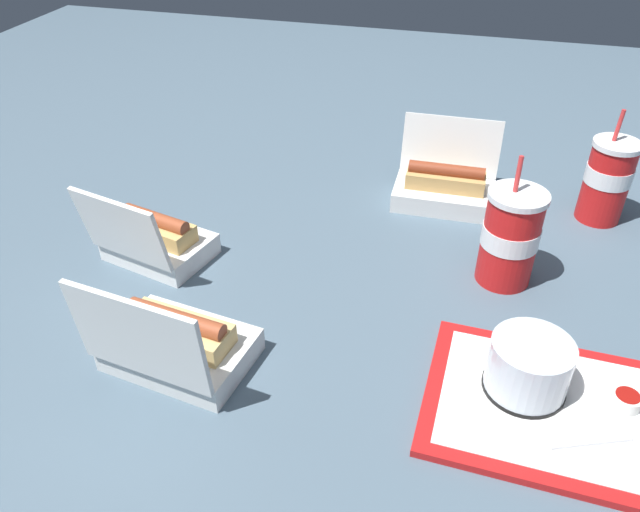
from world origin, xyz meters
name	(u,v)px	position (x,y,z in m)	size (l,w,h in m)	color
ground_plane	(341,289)	(0.00, 0.00, 0.00)	(3.20, 3.20, 0.00)	#4C6070
food_tray	(563,412)	(-0.36, 0.19, 0.01)	(0.38, 0.27, 0.01)	red
cake_container	(528,368)	(-0.30, 0.17, 0.05)	(0.11, 0.11, 0.08)	black
ketchup_cup	(626,401)	(-0.43, 0.17, 0.03)	(0.04, 0.04, 0.02)	white
napkin_stack	(624,402)	(-0.44, 0.16, 0.02)	(0.10, 0.10, 0.00)	white
plastic_fork	(590,441)	(-0.39, 0.24, 0.02)	(0.11, 0.01, 0.01)	white
clamshell_hotdog_left	(176,343)	(0.19, 0.24, 0.04)	(0.23, 0.19, 0.18)	white
clamshell_hotdog_center	(155,240)	(0.35, 0.00, 0.04)	(0.21, 0.20, 0.17)	white
clamshell_hotdog_right	(445,185)	(-0.14, -0.34, 0.04)	(0.21, 0.16, 0.16)	white
soda_cup_corner	(510,237)	(-0.27, -0.10, 0.09)	(0.10, 0.10, 0.23)	red
soda_cup_right	(607,180)	(-0.44, -0.36, 0.09)	(0.09, 0.09, 0.23)	red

